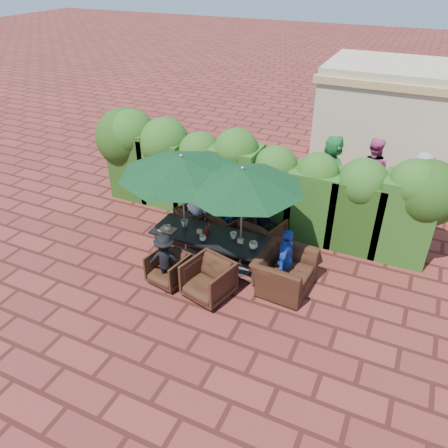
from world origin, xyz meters
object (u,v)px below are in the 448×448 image
at_px(dining_table, 210,238).
at_px(chair_far_mid, 227,225).
at_px(chair_near_left, 168,267).
at_px(chair_near_right, 208,278).
at_px(umbrella_right, 242,178).
at_px(chair_far_left, 196,220).
at_px(chair_far_right, 262,233).
at_px(chair_end_right, 285,267).
at_px(umbrella_left, 182,166).

distance_m(dining_table, chair_far_mid, 1.05).
distance_m(chair_far_mid, chair_near_left, 1.99).
bearing_deg(chair_near_right, umbrella_right, 89.04).
distance_m(chair_far_left, chair_near_right, 2.30).
xyz_separation_m(chair_near_left, chair_near_right, (0.95, -0.04, 0.06)).
relative_size(chair_far_right, chair_end_right, 0.72).
distance_m(chair_far_left, chair_near_left, 1.89).
height_order(umbrella_left, chair_end_right, umbrella_left).
relative_size(dining_table, umbrella_left, 0.96).
relative_size(umbrella_left, chair_near_right, 3.01).
distance_m(dining_table, chair_end_right, 1.73).
xyz_separation_m(dining_table, chair_near_right, (0.45, -0.96, -0.25)).
bearing_deg(chair_far_left, umbrella_left, 129.03).
bearing_deg(chair_near_right, dining_table, 129.02).
bearing_deg(chair_near_right, chair_far_left, 138.31).
bearing_deg(chair_end_right, umbrella_right, 87.40).
distance_m(umbrella_left, chair_near_left, 2.09).
height_order(dining_table, umbrella_right, umbrella_right).
xyz_separation_m(chair_far_mid, chair_far_right, (0.89, 0.00, 0.02)).
distance_m(umbrella_right, chair_far_mid, 2.20).
bearing_deg(chair_far_left, chair_end_right, -177.25).
height_order(dining_table, chair_end_right, chair_end_right).
bearing_deg(chair_far_left, chair_far_right, -152.71).
xyz_separation_m(chair_far_left, chair_end_right, (2.57, -1.03, 0.13)).
bearing_deg(chair_near_left, chair_near_right, 7.49).
xyz_separation_m(umbrella_left, chair_far_left, (-0.23, 0.89, -1.82)).
relative_size(dining_table, chair_end_right, 2.08).
distance_m(umbrella_left, chair_end_right, 2.89).
bearing_deg(chair_far_mid, chair_end_right, 172.38).
relative_size(umbrella_right, chair_far_mid, 3.01).
relative_size(chair_far_mid, chair_near_right, 0.95).
bearing_deg(umbrella_left, chair_far_mid, 60.05).
distance_m(chair_far_right, chair_end_right, 1.42).
height_order(chair_far_mid, chair_end_right, chair_end_right).
bearing_deg(dining_table, chair_near_right, -64.98).
distance_m(chair_near_left, chair_end_right, 2.37).
relative_size(umbrella_left, chair_end_right, 2.16).
xyz_separation_m(dining_table, chair_end_right, (1.72, -0.09, -0.15)).
bearing_deg(chair_end_right, umbrella_left, 90.63).
bearing_deg(chair_far_right, chair_near_left, 70.29).
bearing_deg(chair_far_right, chair_end_right, 143.44).
relative_size(umbrella_left, chair_near_left, 3.54).
height_order(chair_far_right, chair_near_left, chair_far_right).
relative_size(umbrella_right, chair_far_left, 3.16).
bearing_deg(chair_far_right, chair_near_right, 93.79).
bearing_deg(chair_far_right, chair_far_mid, 14.85).
height_order(umbrella_left, chair_near_right, umbrella_left).
xyz_separation_m(chair_far_left, chair_far_right, (1.68, 0.08, 0.04)).
height_order(chair_far_mid, chair_near_right, chair_near_right).
bearing_deg(chair_near_left, chair_far_mid, 87.09).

